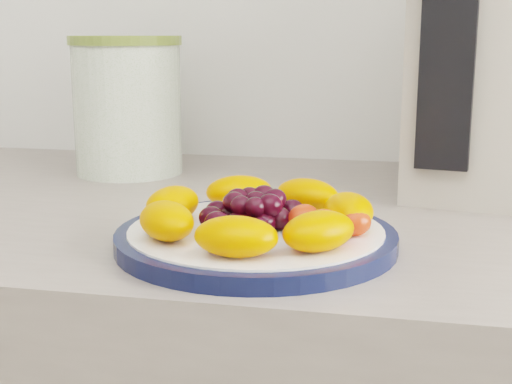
# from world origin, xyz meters

# --- Properties ---
(plate_rim) EXTENTS (0.25, 0.25, 0.01)m
(plate_rim) POSITION_xyz_m (-0.08, 1.04, 0.91)
(plate_rim) COLOR #0E1538
(plate_rim) RESTS_ON counter
(plate_face) EXTENTS (0.23, 0.23, 0.02)m
(plate_face) POSITION_xyz_m (-0.08, 1.04, 0.91)
(plate_face) COLOR white
(plate_face) RESTS_ON counter
(canister) EXTENTS (0.16, 0.16, 0.17)m
(canister) POSITION_xyz_m (-0.32, 1.34, 0.99)
(canister) COLOR #356411
(canister) RESTS_ON counter
(canister_lid) EXTENTS (0.17, 0.17, 0.01)m
(canister_lid) POSITION_xyz_m (-0.32, 1.34, 1.08)
(canister_lid) COLOR olive
(canister_lid) RESTS_ON canister
(appliance_body) EXTENTS (0.22, 0.28, 0.32)m
(appliance_body) POSITION_xyz_m (0.15, 1.33, 1.06)
(appliance_body) COLOR #B9AFA0
(appliance_body) RESTS_ON counter
(appliance_panel) EXTENTS (0.06, 0.03, 0.24)m
(appliance_panel) POSITION_xyz_m (0.08, 1.21, 1.06)
(appliance_panel) COLOR black
(appliance_panel) RESTS_ON appliance_body
(fruit_plate) EXTENTS (0.21, 0.21, 0.04)m
(fruit_plate) POSITION_xyz_m (-0.08, 1.04, 0.93)
(fruit_plate) COLOR #FF6D00
(fruit_plate) RESTS_ON plate_face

